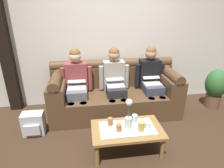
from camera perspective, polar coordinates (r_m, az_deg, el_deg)
The scene contains 16 objects.
ground_plane at distance 2.85m, azimuth 4.64°, elevation -19.78°, with size 14.00×14.00×0.00m, color #382619.
back_wall_patterned at distance 3.81m, azimuth -0.43°, elevation 15.58°, with size 6.00×0.12×2.90m, color silver.
timber_pillar at distance 3.91m, azimuth -29.78°, elevation 12.90°, with size 0.20×0.20×2.90m, color black.
couch at distance 3.60m, azimuth 0.78°, elevation -2.82°, with size 2.30×0.88×0.96m.
person_left at distance 3.45m, azimuth -10.43°, elevation 0.84°, with size 0.56×0.67×1.22m.
person_middle at distance 3.48m, azimuth 0.81°, elevation 1.45°, with size 0.56×0.67×1.22m.
person_right at distance 3.65m, azimuth 11.44°, elevation 1.98°, with size 0.56×0.67×1.22m.
coffee_table at distance 2.71m, azimuth 4.47°, elevation -13.71°, with size 0.96×0.57×0.37m.
flower_vase at distance 2.58m, azimuth 4.93°, elevation -9.23°, with size 0.09×0.09×0.43m.
cup_near_left at distance 2.59m, azimuth 2.07°, elevation -12.78°, with size 0.07×0.07×0.10m, color #B26633.
cup_near_right at distance 2.62m, azimuth 8.67°, elevation -12.28°, with size 0.08×0.08×0.12m, color gold.
cup_far_center at distance 2.69m, azimuth 10.53°, elevation -11.81°, with size 0.08×0.08×0.09m, color white.
cup_far_left at distance 2.77m, azimuth 6.66°, elevation -10.14°, with size 0.08×0.08×0.11m, color silver.
cup_far_right at distance 2.69m, azimuth -0.53°, elevation -11.07°, with size 0.07×0.07×0.11m, color #B26633.
backpack_left at distance 3.31m, azimuth -22.25°, elevation -10.89°, with size 0.33×0.25×0.36m.
potted_plant at distance 4.23m, azimuth 28.33°, elevation -0.75°, with size 0.40×0.40×0.78m.
Camera 1 is at (-0.51, -2.04, 1.92)m, focal length 30.86 mm.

